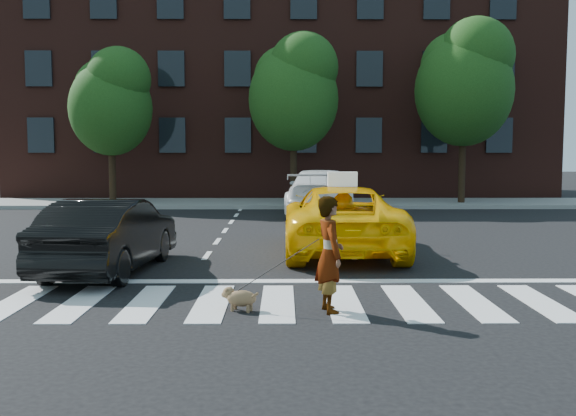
{
  "coord_description": "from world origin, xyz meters",
  "views": [
    {
      "loc": [
        0.09,
        -9.58,
        2.32
      ],
      "look_at": [
        0.18,
        3.89,
        1.1
      ],
      "focal_mm": 40.0,
      "sensor_mm": 36.0,
      "label": 1
    }
  ],
  "objects": [
    {
      "name": "white_suv",
      "position": [
        1.4,
        13.11,
        0.82
      ],
      "size": [
        2.76,
        5.81,
        1.63
      ],
      "primitive_type": "imported",
      "rotation": [
        0.0,
        0.0,
        3.06
      ],
      "color": "white",
      "rests_on": "ground"
    },
    {
      "name": "ground",
      "position": [
        0.0,
        0.0,
        0.0
      ],
      "size": [
        120.0,
        120.0,
        0.0
      ],
      "primitive_type": "plane",
      "color": "black",
      "rests_on": "ground"
    },
    {
      "name": "tree_left",
      "position": [
        -6.97,
        17.0,
        4.44
      ],
      "size": [
        3.39,
        3.38,
        6.5
      ],
      "color": "black",
      "rests_on": "ground"
    },
    {
      "name": "black_sedan",
      "position": [
        -3.23,
        2.54,
        0.7
      ],
      "size": [
        1.86,
        4.38,
        1.41
      ],
      "primitive_type": "imported",
      "rotation": [
        0.0,
        0.0,
        3.05
      ],
      "color": "black",
      "rests_on": "ground"
    },
    {
      "name": "tree_right",
      "position": [
        7.53,
        17.0,
        5.26
      ],
      "size": [
        4.0,
        4.0,
        7.7
      ],
      "color": "black",
      "rests_on": "ground"
    },
    {
      "name": "building",
      "position": [
        0.0,
        25.0,
        6.0
      ],
      "size": [
        26.0,
        10.0,
        12.0
      ],
      "primitive_type": "cube",
      "color": "#401D17",
      "rests_on": "ground"
    },
    {
      "name": "woman",
      "position": [
        0.75,
        -0.53,
        0.83
      ],
      "size": [
        0.52,
        0.68,
        1.67
      ],
      "primitive_type": "imported",
      "rotation": [
        0.0,
        0.0,
        1.8
      ],
      "color": "#999999",
      "rests_on": "ground"
    },
    {
      "name": "dog",
      "position": [
        -0.56,
        -0.48,
        0.2
      ],
      "size": [
        0.57,
        0.37,
        0.34
      ],
      "rotation": [
        0.0,
        0.0,
        -0.38
      ],
      "color": "#9B7E4E",
      "rests_on": "ground"
    },
    {
      "name": "taxi",
      "position": [
        1.4,
        4.89,
        0.76
      ],
      "size": [
        2.56,
        5.47,
        1.52
      ],
      "primitive_type": "imported",
      "rotation": [
        0.0,
        0.0,
        3.13
      ],
      "color": "#FFBD05",
      "rests_on": "ground"
    },
    {
      "name": "stop_line",
      "position": [
        0.0,
        1.6,
        0.01
      ],
      "size": [
        12.0,
        0.3,
        0.01
      ],
      "primitive_type": "cube",
      "color": "silver",
      "rests_on": "ground"
    },
    {
      "name": "sidewalk_far",
      "position": [
        0.0,
        17.5,
        0.07
      ],
      "size": [
        30.0,
        4.0,
        0.15
      ],
      "primitive_type": "cube",
      "color": "slate",
      "rests_on": "ground"
    },
    {
      "name": "tree_mid",
      "position": [
        0.53,
        17.0,
        4.85
      ],
      "size": [
        3.69,
        3.69,
        7.1
      ],
      "color": "black",
      "rests_on": "ground"
    },
    {
      "name": "taxi_sign",
      "position": [
        1.4,
        4.69,
        1.68
      ],
      "size": [
        0.65,
        0.29,
        0.32
      ],
      "primitive_type": "cube",
      "rotation": [
        0.0,
        0.0,
        3.13
      ],
      "color": "white",
      "rests_on": "taxi"
    },
    {
      "name": "crosswalk",
      "position": [
        0.0,
        0.0,
        0.01
      ],
      "size": [
        13.0,
        2.4,
        0.01
      ],
      "primitive_type": "cube",
      "color": "silver",
      "rests_on": "ground"
    }
  ]
}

